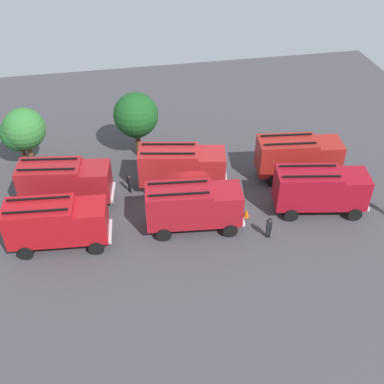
% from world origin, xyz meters
% --- Properties ---
extents(ground_plane, '(56.77, 56.77, 0.00)m').
position_xyz_m(ground_plane, '(0.00, 0.00, 0.00)').
color(ground_plane, '#423F44').
extents(fire_truck_0, '(7.38, 3.26, 3.88)m').
position_xyz_m(fire_truck_0, '(-10.20, -2.57, 2.15)').
color(fire_truck_0, '#AE1118').
rests_on(fire_truck_0, ground).
extents(fire_truck_1, '(7.40, 3.32, 3.88)m').
position_xyz_m(fire_truck_1, '(-0.41, -2.54, 2.15)').
color(fire_truck_1, maroon).
rests_on(fire_truck_1, ground).
extents(fire_truck_2, '(7.51, 3.73, 3.88)m').
position_xyz_m(fire_truck_2, '(9.57, -2.37, 2.15)').
color(fire_truck_2, maroon).
rests_on(fire_truck_2, ground).
extents(fire_truck_3, '(7.47, 3.58, 3.88)m').
position_xyz_m(fire_truck_3, '(-9.72, 2.25, 2.15)').
color(fire_truck_3, maroon).
rests_on(fire_truck_3, ground).
extents(fire_truck_4, '(7.53, 3.82, 3.88)m').
position_xyz_m(fire_truck_4, '(-0.37, 2.64, 2.15)').
color(fire_truck_4, '#AB2022').
rests_on(fire_truck_4, ground).
extents(fire_truck_5, '(7.43, 3.41, 3.88)m').
position_xyz_m(fire_truck_5, '(9.56, 2.29, 2.15)').
color(fire_truck_5, maroon).
rests_on(fire_truck_5, ground).
extents(firefighter_0, '(0.44, 0.48, 1.68)m').
position_xyz_m(firefighter_0, '(-1.43, 4.48, 0.94)').
color(firefighter_0, black).
rests_on(firefighter_0, ground).
extents(firefighter_1, '(0.47, 0.36, 1.77)m').
position_xyz_m(firefighter_1, '(4.84, -4.66, 1.00)').
color(firefighter_1, black).
rests_on(firefighter_1, ground).
extents(firefighter_3, '(0.38, 0.48, 1.69)m').
position_xyz_m(firefighter_3, '(-4.73, 2.81, 0.95)').
color(firefighter_3, black).
rests_on(firefighter_3, ground).
extents(tree_0, '(3.13, 3.13, 4.85)m').
position_xyz_m(tree_0, '(-13.56, 8.52, 3.26)').
color(tree_0, brown).
rests_on(tree_0, ground).
extents(tree_1, '(3.58, 3.58, 5.55)m').
position_xyz_m(tree_1, '(-12.96, 8.35, 3.73)').
color(tree_1, brown).
rests_on(tree_1, ground).
extents(tree_2, '(3.94, 3.94, 6.11)m').
position_xyz_m(tree_2, '(-3.43, 8.28, 4.11)').
color(tree_2, brown).
rests_on(tree_2, ground).
extents(tree_3, '(3.34, 3.34, 5.17)m').
position_xyz_m(tree_3, '(-3.41, 8.65, 3.48)').
color(tree_3, brown).
rests_on(tree_3, ground).
extents(traffic_cone_0, '(0.48, 0.48, 0.69)m').
position_xyz_m(traffic_cone_0, '(3.91, -2.08, 0.34)').
color(traffic_cone_0, '#F2600C').
rests_on(traffic_cone_0, ground).
extents(traffic_cone_1, '(0.40, 0.40, 0.57)m').
position_xyz_m(traffic_cone_1, '(-10.23, -0.58, 0.29)').
color(traffic_cone_1, '#F2600C').
rests_on(traffic_cone_1, ground).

